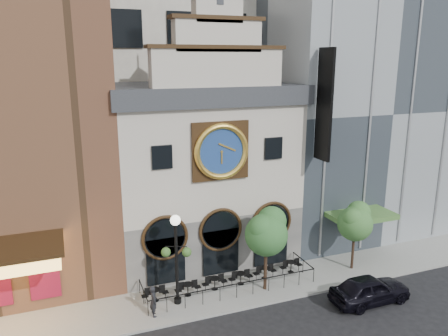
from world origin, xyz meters
TOP-DOWN VIEW (x-y plane):
  - ground at (0.00, 0.00)m, footprint 120.00×120.00m
  - sidewalk at (0.00, 2.50)m, footprint 44.00×5.00m
  - clock_building at (0.00, 7.82)m, footprint 12.60×8.78m
  - retail_building at (12.99, 9.99)m, footprint 14.00×14.40m
  - cafe_railing at (0.00, 2.50)m, footprint 10.60×2.60m
  - bistro_0 at (-4.61, 2.56)m, footprint 1.58×0.68m
  - bistro_1 at (-2.64, 2.48)m, footprint 1.58×0.68m
  - bistro_2 at (-0.90, 2.58)m, footprint 1.58×0.68m
  - bistro_3 at (0.85, 2.59)m, footprint 1.58×0.68m
  - bistro_4 at (2.59, 2.71)m, footprint 1.58×0.68m
  - bistro_5 at (4.60, 2.85)m, footprint 1.58×0.68m
  - car_right at (7.20, -1.83)m, footprint 4.90×2.00m
  - pedestrian at (-4.99, 1.11)m, footprint 0.44×0.66m
  - lamppost at (-3.43, 1.92)m, footprint 1.66×0.97m
  - tree_left at (2.08, 1.56)m, footprint 2.69×2.59m
  - tree_right at (8.79, 1.91)m, footprint 2.41×2.32m

SIDE VIEW (x-z plane):
  - ground at x=0.00m, z-range 0.00..0.00m
  - sidewalk at x=0.00m, z-range 0.00..0.15m
  - cafe_railing at x=0.00m, z-range 0.15..1.05m
  - bistro_0 at x=-4.61m, z-range 0.16..1.06m
  - bistro_1 at x=-2.64m, z-range 0.16..1.06m
  - bistro_2 at x=-0.90m, z-range 0.16..1.06m
  - bistro_3 at x=0.85m, z-range 0.16..1.06m
  - bistro_4 at x=2.59m, z-range 0.16..1.06m
  - bistro_5 at x=4.60m, z-range 0.16..1.06m
  - car_right at x=7.20m, z-range 0.00..1.67m
  - pedestrian at x=-4.99m, z-range 0.15..1.93m
  - lamppost at x=-3.43m, z-range 0.79..6.21m
  - tree_right at x=8.79m, z-range 1.23..5.87m
  - tree_left at x=2.08m, z-range 1.36..6.55m
  - clock_building at x=0.00m, z-range -2.64..16.01m
  - retail_building at x=12.99m, z-range 0.14..20.14m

